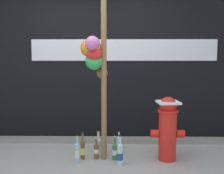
# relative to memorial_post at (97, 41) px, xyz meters

# --- Properties ---
(ground_plane) EXTENTS (14.00, 14.00, 0.00)m
(ground_plane) POSITION_rel_memorial_post_xyz_m (-0.12, -0.45, -1.63)
(ground_plane) COLOR #9E9B93
(building_wall) EXTENTS (10.00, 0.21, 3.69)m
(building_wall) POSITION_rel_memorial_post_xyz_m (-0.12, 1.20, 0.21)
(building_wall) COLOR black
(building_wall) RESTS_ON ground_plane
(curb_strip) EXTENTS (8.00, 0.12, 0.08)m
(curb_strip) POSITION_rel_memorial_post_xyz_m (-0.12, 0.72, -1.59)
(curb_strip) COLOR gray
(curb_strip) RESTS_ON ground_plane
(memorial_post) EXTENTS (0.64, 0.44, 2.88)m
(memorial_post) POSITION_rel_memorial_post_xyz_m (0.00, 0.00, 0.00)
(memorial_post) COLOR olive
(memorial_post) RESTS_ON ground_plane
(fire_hydrant) EXTENTS (0.46, 0.31, 0.88)m
(fire_hydrant) POSITION_rel_memorial_post_xyz_m (0.97, -0.02, -1.17)
(fire_hydrant) COLOR red
(fire_hydrant) RESTS_ON ground_plane
(bottle_0) EXTENTS (0.07, 0.07, 0.30)m
(bottle_0) POSITION_rel_memorial_post_xyz_m (-0.01, 0.01, -1.52)
(bottle_0) COLOR brown
(bottle_0) RESTS_ON ground_plane
(bottle_1) EXTENTS (0.06, 0.06, 0.34)m
(bottle_1) POSITION_rel_memorial_post_xyz_m (0.07, 0.22, -1.51)
(bottle_1) COLOR silver
(bottle_1) RESTS_ON ground_plane
(bottle_2) EXTENTS (0.08, 0.08, 0.40)m
(bottle_2) POSITION_rel_memorial_post_xyz_m (0.32, -0.20, -1.48)
(bottle_2) COLOR #B2DBEA
(bottle_2) RESTS_ON ground_plane
(bottle_3) EXTENTS (0.07, 0.07, 0.34)m
(bottle_3) POSITION_rel_memorial_post_xyz_m (0.25, -0.03, -1.51)
(bottle_3) COLOR #337038
(bottle_3) RESTS_ON ground_plane
(bottle_4) EXTENTS (0.08, 0.08, 0.31)m
(bottle_4) POSITION_rel_memorial_post_xyz_m (-0.00, 0.29, -1.51)
(bottle_4) COLOR silver
(bottle_4) RESTS_ON ground_plane
(bottle_5) EXTENTS (0.06, 0.06, 0.37)m
(bottle_5) POSITION_rel_memorial_post_xyz_m (-0.26, -0.16, -1.49)
(bottle_5) COLOR #93CCE0
(bottle_5) RESTS_ON ground_plane
(bottle_6) EXTENTS (0.07, 0.07, 0.35)m
(bottle_6) POSITION_rel_memorial_post_xyz_m (0.30, 0.19, -1.49)
(bottle_6) COLOR #B2DBEA
(bottle_6) RESTS_ON ground_plane
(bottle_7) EXTENTS (0.06, 0.06, 0.39)m
(bottle_7) POSITION_rel_memorial_post_xyz_m (-0.20, -0.00, -1.49)
(bottle_7) COLOR brown
(bottle_7) RESTS_ON ground_plane
(litter_0) EXTENTS (0.16, 0.14, 0.01)m
(litter_0) POSITION_rel_memorial_post_xyz_m (0.69, 0.75, -1.63)
(litter_0) COLOR tan
(litter_0) RESTS_ON ground_plane
(litter_1) EXTENTS (0.18, 0.16, 0.01)m
(litter_1) POSITION_rel_memorial_post_xyz_m (-0.33, 0.84, -1.63)
(litter_1) COLOR tan
(litter_1) RESTS_ON ground_plane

